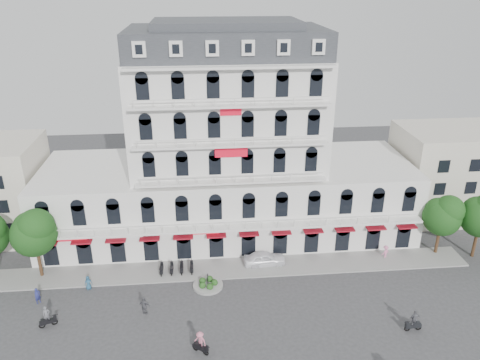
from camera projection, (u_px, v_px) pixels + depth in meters
name	position (u px, v px, depth m)	size (l,w,h in m)	color
ground	(242.00, 323.00, 44.20)	(120.00, 120.00, 0.00)	#38383A
sidewalk	(234.00, 268.00, 52.37)	(53.00, 4.00, 0.16)	gray
main_building	(228.00, 157.00, 56.61)	(45.00, 15.00, 25.80)	silver
flank_building_east	(450.00, 172.00, 62.56)	(14.00, 10.00, 12.00)	beige
traffic_island	(208.00, 284.00, 49.31)	(3.20, 3.20, 1.60)	gray
parked_scooter_row	(177.00, 273.00, 51.69)	(4.40, 1.80, 1.10)	black
tree_west_inner	(34.00, 231.00, 48.79)	(4.76, 4.76, 8.25)	#382314
tree_east_inner	(443.00, 214.00, 53.24)	(4.40, 4.37, 7.57)	#382314
parked_car	(265.00, 258.00, 52.84)	(1.89, 4.71, 1.60)	white
rider_west	(47.00, 317.00, 43.40)	(1.63, 0.86, 2.24)	black
rider_northeast	(414.00, 321.00, 42.85)	(1.70, 0.48, 2.24)	black
rider_center	(200.00, 342.00, 40.26)	(1.44, 1.22, 2.25)	black
pedestrian_left	(88.00, 283.00, 48.72)	(0.75, 0.49, 1.54)	#275577
pedestrian_mid	(145.00, 306.00, 45.05)	(1.11, 0.46, 1.89)	#4F5056
pedestrian_right	(385.00, 252.00, 54.02)	(1.06, 0.61, 1.65)	pink
pedestrian_far	(38.00, 296.00, 46.59)	(0.63, 0.41, 1.72)	navy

